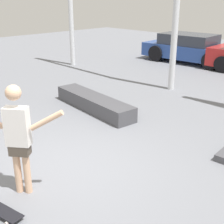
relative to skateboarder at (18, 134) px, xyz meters
The scene contains 5 objects.
ground_plane 1.34m from the skateboarder, 100.35° to the left, with size 36.00×36.00×0.00m, color slate.
skateboarder is the anchor object (origin of this frame).
skateboard 1.11m from the skateboarder, 64.80° to the right, with size 0.82×0.37×0.08m.
grind_box 3.96m from the skateboarder, 122.40° to the left, with size 2.84×0.60×0.39m, color #47474C.
parked_car_blue 11.23m from the skateboarder, 109.67° to the left, with size 4.45×2.11×1.27m.
Camera 1 is at (4.15, -2.79, 2.96)m, focal length 50.00 mm.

